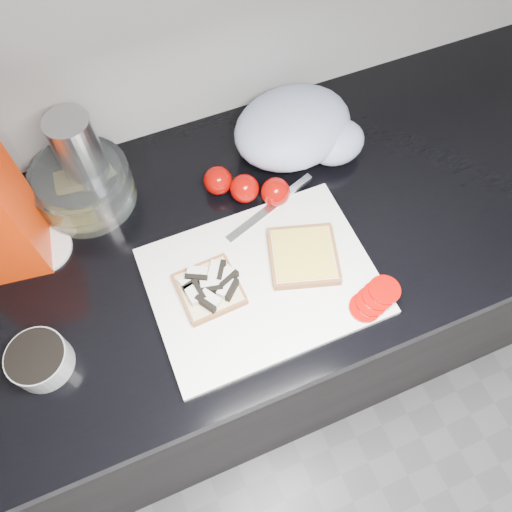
{
  "coord_description": "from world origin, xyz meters",
  "views": [
    {
      "loc": [
        -0.01,
        0.72,
        1.72
      ],
      "look_at": [
        0.15,
        1.11,
        0.95
      ],
      "focal_mm": 35.0,
      "sensor_mm": 36.0,
      "label": 1
    }
  ],
  "objects": [
    {
      "name": "base_cabinet",
      "position": [
        0.0,
        1.2,
        0.43
      ],
      "size": [
        3.5,
        0.6,
        0.86
      ],
      "primitive_type": "cube",
      "color": "black",
      "rests_on": "ground"
    },
    {
      "name": "countertop",
      "position": [
        0.0,
        1.2,
        0.88
      ],
      "size": [
        3.5,
        0.64,
        0.04
      ],
      "primitive_type": "cube",
      "color": "black",
      "rests_on": "base_cabinet"
    },
    {
      "name": "cutting_board",
      "position": [
        0.15,
        1.08,
        0.91
      ],
      "size": [
        0.4,
        0.3,
        0.01
      ],
      "primitive_type": "cube",
      "color": "white",
      "rests_on": "countertop"
    },
    {
      "name": "bread_left",
      "position": [
        0.05,
        1.1,
        0.92
      ],
      "size": [
        0.12,
        0.12,
        0.03
      ],
      "rotation": [
        0.0,
        0.0,
        0.05
      ],
      "color": "beige",
      "rests_on": "cutting_board"
    },
    {
      "name": "bread_right",
      "position": [
        0.23,
        1.09,
        0.92
      ],
      "size": [
        0.16,
        0.16,
        0.02
      ],
      "rotation": [
        0.0,
        0.0,
        -0.3
      ],
      "color": "beige",
      "rests_on": "cutting_board"
    },
    {
      "name": "tomato_slices",
      "position": [
        0.31,
        0.96,
        0.92
      ],
      "size": [
        0.11,
        0.08,
        0.02
      ],
      "rotation": [
        0.0,
        0.0,
        -0.18
      ],
      "color": "#970703",
      "rests_on": "cutting_board"
    },
    {
      "name": "knife",
      "position": [
        0.25,
        1.23,
        0.92
      ],
      "size": [
        0.21,
        0.09,
        0.01
      ],
      "rotation": [
        0.0,
        0.0,
        0.34
      ],
      "color": "#B4B4B9",
      "rests_on": "cutting_board"
    },
    {
      "name": "seed_tub",
      "position": [
        -0.25,
        1.08,
        0.93
      ],
      "size": [
        0.1,
        0.1,
        0.05
      ],
      "color": "gray",
      "rests_on": "countertop"
    },
    {
      "name": "tub_lid",
      "position": [
        -0.21,
        1.3,
        0.9
      ],
      "size": [
        0.14,
        0.14,
        0.01
      ],
      "primitive_type": "cylinder",
      "rotation": [
        0.0,
        0.0,
        -0.3
      ],
      "color": "white",
      "rests_on": "countertop"
    },
    {
      "name": "glass_bowl",
      "position": [
        -0.1,
        1.38,
        0.94
      ],
      "size": [
        0.19,
        0.19,
        0.08
      ],
      "rotation": [
        0.0,
        0.0,
        -0.11
      ],
      "color": "silver",
      "rests_on": "countertop"
    },
    {
      "name": "steel_canister",
      "position": [
        -0.08,
        1.4,
        1.0
      ],
      "size": [
        0.08,
        0.08,
        0.2
      ],
      "primitive_type": "cylinder",
      "color": "#ACACB1",
      "rests_on": "countertop"
    },
    {
      "name": "grocery_bag",
      "position": [
        0.34,
        1.35,
        0.95
      ],
      "size": [
        0.29,
        0.24,
        0.11
      ],
      "rotation": [
        0.0,
        0.0,
        0.18
      ],
      "color": "silver",
      "rests_on": "countertop"
    },
    {
      "name": "whole_tomatoes",
      "position": [
        0.19,
        1.27,
        0.93
      ],
      "size": [
        0.15,
        0.13,
        0.06
      ],
      "rotation": [
        0.0,
        0.0,
        -0.2
      ],
      "color": "#970703",
      "rests_on": "countertop"
    }
  ]
}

